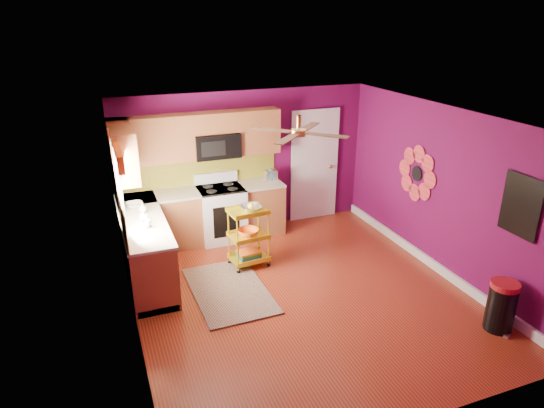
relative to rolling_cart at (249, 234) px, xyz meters
name	(u,v)px	position (x,y,z in m)	size (l,w,h in m)	color
ground	(301,294)	(0.41, -1.07, -0.53)	(5.00, 5.00, 0.00)	maroon
room_envelope	(306,185)	(0.44, -1.07, 1.10)	(4.54, 5.04, 2.52)	#5D0A43
lower_cabinets	(179,230)	(-0.94, 0.75, -0.10)	(2.81, 2.31, 0.94)	brown
electric_range	(221,213)	(-0.14, 1.10, -0.05)	(0.76, 0.66, 1.13)	white
upper_cabinetry	(176,142)	(-0.83, 1.10, 1.27)	(2.80, 2.30, 1.26)	brown
left_window	(118,173)	(-1.81, -0.02, 1.20)	(0.08, 1.35, 1.08)	white
panel_door	(314,167)	(1.76, 1.40, 0.49)	(0.95, 0.11, 2.15)	white
right_wall_art	(459,187)	(2.64, -1.41, 0.91)	(0.04, 2.74, 1.04)	black
ceiling_fan	(299,132)	(0.41, -0.87, 1.76)	(1.01, 1.01, 0.26)	#BF8C3F
shag_rug	(229,290)	(-0.52, -0.62, -0.52)	(1.01, 1.65, 0.02)	black
rolling_cart	(249,234)	(0.00, 0.00, 0.00)	(0.61, 0.47, 1.04)	gold
trash_can	(501,306)	(2.39, -2.68, -0.21)	(0.45, 0.45, 0.66)	black
teal_kettle	(270,175)	(0.81, 1.21, 0.49)	(0.18, 0.18, 0.21)	teal
toaster	(271,175)	(0.81, 1.19, 0.50)	(0.22, 0.15, 0.18)	beige
soap_bottle_a	(144,217)	(-1.53, 0.05, 0.50)	(0.09, 0.09, 0.19)	#EA3F72
soap_bottle_b	(143,207)	(-1.49, 0.47, 0.48)	(0.12, 0.12, 0.15)	white
counter_dish	(134,205)	(-1.59, 0.74, 0.44)	(0.26, 0.26, 0.06)	white
counter_cup	(146,224)	(-1.52, -0.11, 0.46)	(0.13, 0.13, 0.11)	white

